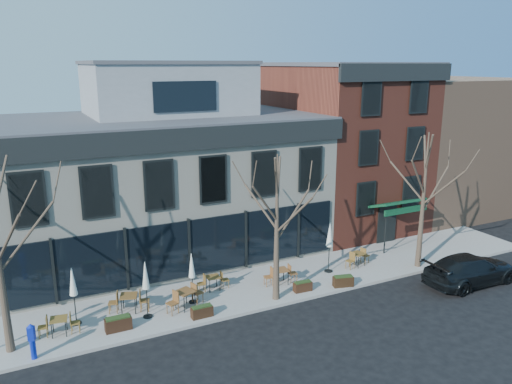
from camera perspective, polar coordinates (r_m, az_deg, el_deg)
name	(u,v)px	position (r m, az deg, el deg)	size (l,w,h in m)	color
ground	(190,282)	(26.73, -7.55, -10.19)	(120.00, 120.00, 0.00)	black
sidewalk_front	(264,285)	(26.04, 0.91, -10.57)	(33.50, 4.70, 0.15)	gray
corner_building	(160,175)	(29.88, -10.89, 1.90)	(18.39, 10.39, 11.10)	beige
red_brick_building	(342,145)	(35.25, 9.81, 5.36)	(8.20, 11.78, 11.18)	brown
bg_building	(437,142)	(42.66, 19.94, 5.40)	(12.00, 12.00, 10.00)	#8C664C
tree_mid	(277,226)	(23.11, 2.42, -3.96)	(3.50, 3.55, 7.04)	#382B21
tree_right	(424,199)	(28.33, 18.60, -0.76)	(3.72, 3.77, 7.48)	#382B21
parked_sedan	(471,269)	(28.33, 23.32, -8.13)	(2.19, 5.38, 1.56)	black
call_box	(32,340)	(21.47, -24.21, -15.20)	(0.31, 0.29, 1.47)	#0D24B2
cafe_set_0	(59,324)	(22.89, -21.58, -13.90)	(1.73, 0.78, 0.89)	brown
cafe_set_1	(129,301)	(23.83, -14.32, -12.00)	(1.91, 1.04, 0.98)	brown
cafe_set_2	(185,297)	(23.63, -8.10, -11.83)	(2.01, 1.15, 1.04)	brown
cafe_set_3	(213,281)	(25.26, -4.92, -10.14)	(1.67, 0.71, 0.87)	brown
cafe_set_4	(281,275)	(25.84, 2.83, -9.41)	(1.84, 0.80, 0.95)	brown
cafe_set_5	(358,258)	(28.54, 11.54, -7.37)	(1.78, 0.84, 0.91)	brown
umbrella_0	(73,285)	(22.90, -20.20, -9.92)	(0.42, 0.42, 2.60)	black
umbrella_1	(146,279)	(22.59, -12.50, -9.63)	(0.42, 0.42, 2.62)	black
umbrella_2	(192,268)	(23.60, -7.35, -8.64)	(0.39, 0.39, 2.45)	black
umbrella_4	(330,237)	(26.96, 8.41, -5.15)	(0.45, 0.45, 2.78)	black
planter_0	(118,323)	(22.54, -15.47, -14.27)	(1.11, 0.45, 0.62)	black
planter_1	(202,311)	(22.91, -6.21, -13.40)	(0.97, 0.40, 0.54)	black
planter_2	(303,286)	(25.22, 5.36, -10.67)	(0.95, 0.43, 0.52)	black
planter_3	(343,281)	(25.99, 9.93, -9.98)	(1.09, 0.65, 0.57)	black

